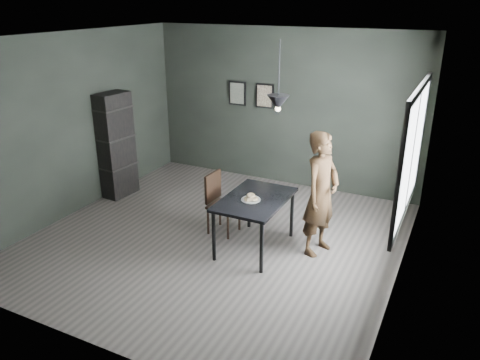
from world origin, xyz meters
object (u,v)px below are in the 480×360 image
at_px(cafe_table, 255,203).
at_px(pendant_lamp, 278,102).
at_px(wood_chair, 219,199).
at_px(white_plate, 251,200).
at_px(woman, 321,194).
at_px(shelf_unit, 116,145).

relative_size(cafe_table, pendant_lamp, 1.39).
xyz_separation_m(cafe_table, wood_chair, (-0.68, 0.23, -0.16)).
height_order(cafe_table, white_plate, white_plate).
bearing_deg(woman, shelf_unit, 100.22).
bearing_deg(pendant_lamp, shelf_unit, 169.70).
relative_size(cafe_table, white_plate, 5.22).
relative_size(wood_chair, shelf_unit, 0.50).
height_order(cafe_table, woman, woman).
height_order(woman, wood_chair, woman).
bearing_deg(wood_chair, shelf_unit, 171.48).
relative_size(cafe_table, shelf_unit, 0.67).
xyz_separation_m(cafe_table, shelf_unit, (-2.92, 0.68, 0.23)).
height_order(white_plate, wood_chair, wood_chair).
height_order(white_plate, pendant_lamp, pendant_lamp).
bearing_deg(pendant_lamp, woman, 20.08).
bearing_deg(cafe_table, wood_chair, 161.44).
xyz_separation_m(woman, wood_chair, (-1.50, -0.08, -0.33)).
bearing_deg(pendant_lamp, cafe_table, -158.20).
xyz_separation_m(white_plate, shelf_unit, (-2.90, 0.77, 0.14)).
xyz_separation_m(shelf_unit, pendant_lamp, (3.17, -0.58, 1.15)).
distance_m(white_plate, woman, 0.93).
bearing_deg(white_plate, cafe_table, 79.70).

